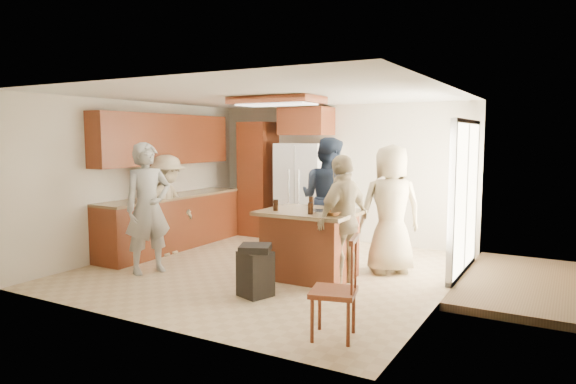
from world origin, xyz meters
The scene contains 12 objects.
person_front_left centered at (-1.41, -0.96, 0.92)m, with size 0.67×0.49×1.84m, color gray.
person_behind_left centered at (0.40, 1.12, 0.96)m, with size 0.93×0.57×1.91m, color #182030.
person_behind_right centered at (1.56, 0.71, 0.91)m, with size 0.89×0.58×1.82m, color tan.
person_side_right centered at (1.21, -0.14, 0.85)m, with size 0.99×0.51×1.70m, color tan.
person_counter centered at (-1.95, 0.00, 0.82)m, with size 1.05×0.49×1.63m, color tan.
left_cabinetry centered at (-2.24, 0.40, 0.96)m, with size 0.64×3.00×2.30m.
back_wall_units centered at (-1.33, 2.20, 1.38)m, with size 1.80×0.60×2.45m.
refrigerator centered at (-0.55, 2.12, 0.90)m, with size 0.90×0.76×1.80m.
kitchen_island centered at (0.70, -0.09, 0.47)m, with size 1.28×1.03×0.93m.
island_items centered at (0.92, -0.18, 0.97)m, with size 1.02×0.72×0.15m.
trash_bin centered at (0.49, -1.14, 0.32)m, with size 0.48×0.48×0.63m.
spindle_chair centered at (1.87, -1.86, 0.45)m, with size 0.51×0.51×0.99m.
Camera 1 is at (3.80, -6.22, 1.93)m, focal length 32.00 mm.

